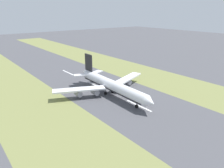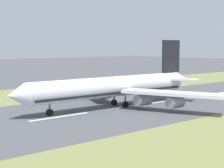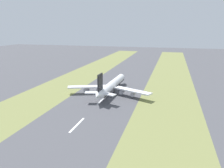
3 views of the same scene
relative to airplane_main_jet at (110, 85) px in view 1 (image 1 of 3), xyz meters
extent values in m
plane|color=#4C4C51|center=(-2.17, 4.62, -6.02)|extent=(800.00, 800.00, 0.00)
cube|color=olive|center=(-47.17, 4.62, -6.02)|extent=(40.00, 600.00, 0.01)
cube|color=olive|center=(42.83, 4.62, -6.02)|extent=(40.00, 600.00, 0.01)
cube|color=silver|center=(-2.17, -58.10, -6.01)|extent=(1.20, 18.00, 0.01)
cube|color=silver|center=(-2.17, -18.10, -6.01)|extent=(1.20, 18.00, 0.01)
cube|color=silver|center=(-2.17, 21.90, -6.01)|extent=(1.20, 18.00, 0.01)
cylinder|color=white|center=(0.05, 1.90, 0.18)|extent=(7.61, 56.15, 6.00)
cone|color=white|center=(0.94, 32.39, 0.18)|extent=(6.02, 5.17, 5.88)
cone|color=white|center=(-0.84, -29.08, 0.98)|extent=(5.27, 6.14, 5.10)
cube|color=black|center=(0.05, 1.90, -1.47)|extent=(7.25, 53.90, 0.70)
cube|color=white|center=(-17.65, -4.81, -0.72)|extent=(29.28, 15.71, 0.90)
cube|color=white|center=(17.34, -5.82, -0.72)|extent=(28.97, 17.13, 0.90)
cylinder|color=#93939E|center=(-9.06, -1.83, -3.17)|extent=(3.34, 4.89, 3.20)
cylinder|color=#93939E|center=(-18.15, -5.07, -3.17)|extent=(3.34, 4.89, 3.20)
cylinder|color=#93939E|center=(8.94, -2.35, -3.17)|extent=(3.34, 4.89, 3.20)
cylinder|color=#93939E|center=(17.83, -6.11, -3.17)|extent=(3.34, 4.89, 3.20)
cube|color=black|center=(-0.70, -24.08, 8.68)|extent=(1.03, 8.02, 11.00)
cube|color=white|center=(-6.19, -23.93, 1.18)|extent=(10.83, 7.04, 0.60)
cube|color=white|center=(4.80, -24.24, 1.18)|extent=(10.90, 7.51, 0.60)
cylinder|color=#59595E|center=(0.67, 23.18, -3.52)|extent=(0.50, 0.50, 3.20)
cylinder|color=black|center=(0.67, 23.18, -5.12)|extent=(0.95, 1.83, 1.80)
cylinder|color=#59595E|center=(-2.63, -1.02, -3.52)|extent=(0.50, 0.50, 3.20)
cylinder|color=black|center=(-2.63, -1.02, -5.12)|extent=(0.95, 1.83, 1.80)
cylinder|color=#59595E|center=(2.57, -1.17, -3.52)|extent=(0.50, 0.50, 3.20)
cylinder|color=black|center=(2.57, -1.17, -5.12)|extent=(0.95, 1.83, 1.80)
camera|label=1|loc=(72.80, 95.57, 41.41)|focal=35.00mm
camera|label=2|loc=(-82.61, 74.93, 12.32)|focal=60.00mm
camera|label=3|loc=(43.14, -153.54, 43.14)|focal=35.00mm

